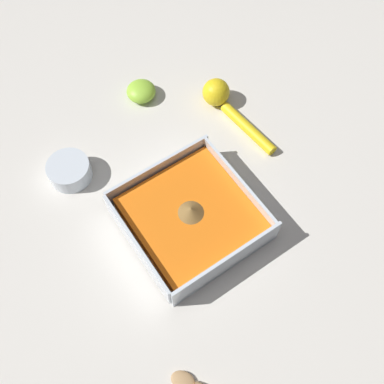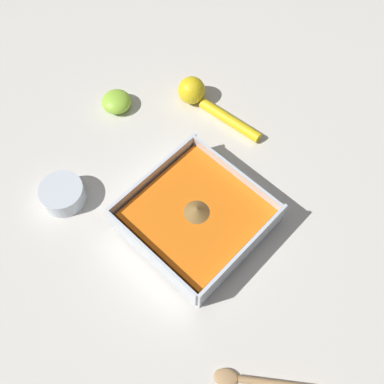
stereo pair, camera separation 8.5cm
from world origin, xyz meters
name	(u,v)px [view 2 (the right image)]	position (x,y,z in m)	size (l,w,h in m)	color
ground_plane	(188,215)	(0.00, 0.00, 0.00)	(4.00, 4.00, 0.00)	beige
square_dish	(195,219)	(0.00, 0.02, 0.03)	(0.23, 0.23, 0.07)	silver
spice_bowl	(63,194)	(0.14, -0.20, 0.02)	(0.08, 0.08, 0.04)	silver
lemon_squeezer	(202,98)	(-0.21, -0.17, 0.03)	(0.06, 0.21, 0.06)	yellow
lemon_half	(116,102)	(-0.08, -0.30, 0.02)	(0.06, 0.06, 0.04)	#93CC38
wooden_spoon	(263,382)	(0.13, 0.29, 0.01)	(0.13, 0.16, 0.01)	tan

